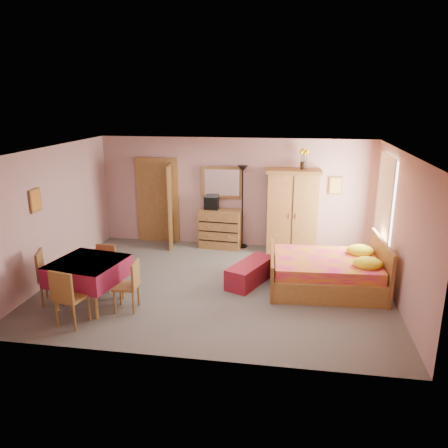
% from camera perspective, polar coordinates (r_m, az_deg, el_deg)
% --- Properties ---
extents(floor, '(6.50, 6.50, 0.00)m').
position_cam_1_polar(floor, '(8.53, -0.99, -7.97)').
color(floor, slate).
rests_on(floor, ground).
extents(ceiling, '(6.50, 6.50, 0.00)m').
position_cam_1_polar(ceiling, '(7.84, -1.08, 9.66)').
color(ceiling, brown).
rests_on(ceiling, wall_back).
extents(wall_back, '(6.50, 0.10, 2.60)m').
position_cam_1_polar(wall_back, '(10.49, 1.36, 4.12)').
color(wall_back, tan).
rests_on(wall_back, floor).
extents(wall_front, '(6.50, 0.10, 2.60)m').
position_cam_1_polar(wall_front, '(5.77, -5.40, -6.17)').
color(wall_front, tan).
rests_on(wall_front, floor).
extents(wall_left, '(0.10, 5.00, 2.60)m').
position_cam_1_polar(wall_left, '(9.21, -21.37, 1.30)').
color(wall_left, tan).
rests_on(wall_left, floor).
extents(wall_right, '(0.10, 5.00, 2.60)m').
position_cam_1_polar(wall_right, '(8.19, 21.97, -0.53)').
color(wall_right, tan).
rests_on(wall_right, floor).
extents(doorway, '(1.06, 0.12, 2.15)m').
position_cam_1_polar(doorway, '(10.93, -8.61, 2.96)').
color(doorway, '#9E6B35').
rests_on(doorway, floor).
extents(window, '(0.08, 1.40, 1.95)m').
position_cam_1_polar(window, '(9.28, 20.28, 2.47)').
color(window, white).
rests_on(window, wall_right).
extents(picture_left, '(0.04, 0.32, 0.42)m').
position_cam_1_polar(picture_left, '(8.61, -23.43, 2.84)').
color(picture_left, orange).
rests_on(picture_left, wall_left).
extents(picture_back, '(0.30, 0.04, 0.40)m').
position_cam_1_polar(picture_back, '(10.36, 14.37, 4.88)').
color(picture_back, '#D8BF59').
rests_on(picture_back, wall_back).
extents(chest_of_drawers, '(1.02, 0.56, 0.93)m').
position_cam_1_polar(chest_of_drawers, '(10.48, -0.45, -0.61)').
color(chest_of_drawers, olive).
rests_on(chest_of_drawers, floor).
extents(wall_mirror, '(0.96, 0.13, 0.76)m').
position_cam_1_polar(wall_mirror, '(10.42, -0.27, 5.45)').
color(wall_mirror, white).
rests_on(wall_mirror, wall_back).
extents(stereo, '(0.33, 0.25, 0.31)m').
position_cam_1_polar(stereo, '(10.40, -1.64, 2.77)').
color(stereo, black).
rests_on(stereo, chest_of_drawers).
extents(floor_lamp, '(0.31, 0.31, 1.98)m').
position_cam_1_polar(floor_lamp, '(10.36, 2.40, 2.21)').
color(floor_lamp, black).
rests_on(floor_lamp, floor).
extents(wardrobe, '(1.28, 0.71, 1.94)m').
position_cam_1_polar(wardrobe, '(10.17, 8.84, 1.64)').
color(wardrobe, '#AB733A').
rests_on(wardrobe, floor).
extents(sunflower_vase, '(0.20, 0.20, 0.47)m').
position_cam_1_polar(sunflower_vase, '(9.99, 10.35, 8.38)').
color(sunflower_vase, yellow).
rests_on(sunflower_vase, wardrobe).
extents(bed, '(2.19, 1.77, 0.97)m').
position_cam_1_polar(bed, '(8.46, 13.14, -5.05)').
color(bed, '#DF1574').
rests_on(bed, floor).
extents(bench, '(0.91, 1.31, 0.41)m').
position_cam_1_polar(bench, '(8.58, 3.49, -6.34)').
color(bench, maroon).
rests_on(bench, floor).
extents(dining_table, '(1.28, 1.28, 0.81)m').
position_cam_1_polar(dining_table, '(7.97, -17.20, -7.36)').
color(dining_table, maroon).
rests_on(dining_table, floor).
extents(chair_south, '(0.52, 0.52, 0.95)m').
position_cam_1_polar(chair_south, '(7.38, -19.31, -8.88)').
color(chair_south, olive).
rests_on(chair_south, floor).
extents(chair_north, '(0.38, 0.38, 0.83)m').
position_cam_1_polar(chair_north, '(8.51, -15.50, -5.61)').
color(chair_north, '#AE6E3A').
rests_on(chair_north, floor).
extents(chair_west, '(0.56, 0.56, 0.96)m').
position_cam_1_polar(chair_west, '(8.24, -21.40, -6.41)').
color(chair_west, '#A26C37').
rests_on(chair_west, floor).
extents(chair_east, '(0.42, 0.42, 0.87)m').
position_cam_1_polar(chair_east, '(7.62, -12.69, -7.86)').
color(chair_east, olive).
rests_on(chair_east, floor).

